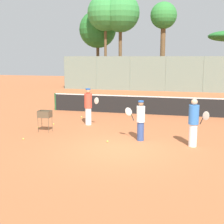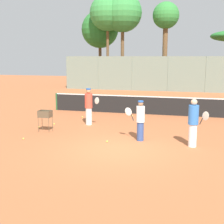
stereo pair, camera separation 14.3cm
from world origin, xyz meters
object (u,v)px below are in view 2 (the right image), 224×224
object	(u,v)px
player_white_outfit	(89,106)
ball_cart	(45,116)
player_red_cap	(193,122)
player_yellow_shirt	(140,120)
tennis_net	(148,105)
parked_car	(133,82)

from	to	relation	value
player_white_outfit	ball_cart	xyz separation A→B (m)	(-1.41, -1.87, -0.21)
player_white_outfit	player_red_cap	bearing A→B (deg)	-2.54
player_yellow_shirt	ball_cart	bearing A→B (deg)	3.99
tennis_net	parked_car	distance (m)	15.66
parked_car	player_white_outfit	bearing A→B (deg)	-85.45
player_white_outfit	player_red_cap	world-z (taller)	player_red_cap
player_yellow_shirt	parked_car	xyz separation A→B (m)	(-4.44, 21.00, -0.18)
tennis_net	player_red_cap	distance (m)	6.70
tennis_net	player_yellow_shirt	bearing A→B (deg)	-84.51
player_yellow_shirt	tennis_net	bearing A→B (deg)	-75.11
player_red_cap	parked_car	xyz separation A→B (m)	(-6.49, 21.34, -0.26)
tennis_net	player_red_cap	world-z (taller)	player_red_cap
ball_cart	parked_car	bearing A→B (deg)	90.22
player_white_outfit	ball_cart	size ratio (longest dim) A/B	1.88
player_red_cap	ball_cart	distance (m)	6.46
player_white_outfit	ball_cart	bearing A→B (deg)	-101.79
player_red_cap	ball_cart	size ratio (longest dim) A/B	1.88
tennis_net	player_white_outfit	world-z (taller)	player_white_outfit
tennis_net	player_white_outfit	xyz separation A→B (m)	(-2.40, -3.54, 0.37)
tennis_net	player_white_outfit	distance (m)	4.29
player_red_cap	parked_car	world-z (taller)	player_red_cap
ball_cart	parked_car	world-z (taller)	parked_car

